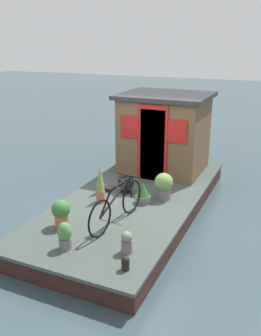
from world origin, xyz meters
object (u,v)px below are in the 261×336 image
object	(u,v)px
houseboat_cabin	(165,132)
potted_plant_sage	(127,242)
bicycle	(117,205)
mooring_bollard	(125,263)
potted_plant_thyme	(65,235)
potted_plant_succulent	(100,180)
potted_plant_geranium	(143,193)
potted_plant_basil	(61,212)
potted_plant_lavender	(100,186)
charcoal_grill	(126,182)
potted_plant_ivy	(164,185)

from	to	relation	value
houseboat_cabin	potted_plant_sage	world-z (taller)	houseboat_cabin
bicycle	mooring_bollard	distance (m)	1.46
potted_plant_thyme	potted_plant_succulent	bearing A→B (deg)	14.42
bicycle	potted_plant_thyme	world-z (taller)	bicycle
potted_plant_sage	potted_plant_succulent	xyz separation A→B (m)	(1.93, 1.52, 0.12)
potted_plant_geranium	potted_plant_basil	xyz separation A→B (m)	(-1.54, 0.94, 0.08)
houseboat_cabin	mooring_bollard	bearing A→B (deg)	-167.66
houseboat_cabin	bicycle	size ratio (longest dim) A/B	1.25
potted_plant_lavender	charcoal_grill	bearing A→B (deg)	-20.60
potted_plant_geranium	mooring_bollard	bearing A→B (deg)	-163.78
potted_plant_basil	potted_plant_thyme	bearing A→B (deg)	-141.54
charcoal_grill	mooring_bollard	distance (m)	2.92
potted_plant_succulent	charcoal_grill	distance (m)	0.56
potted_plant_basil	charcoal_grill	bearing A→B (deg)	-11.44
bicycle	potted_plant_ivy	xyz separation A→B (m)	(1.41, -0.40, -0.07)
potted_plant_succulent	charcoal_grill	world-z (taller)	potted_plant_succulent
potted_plant_ivy	potted_plant_geranium	bearing A→B (deg)	139.53
potted_plant_ivy	potted_plant_thyme	distance (m)	2.64
houseboat_cabin	bicycle	xyz separation A→B (m)	(-3.18, -0.22, -0.61)
potted_plant_basil	potted_plant_succulent	distance (m)	1.63
houseboat_cabin	bicycle	world-z (taller)	houseboat_cabin
potted_plant_basil	charcoal_grill	size ratio (longest dim) A/B	1.48
potted_plant_geranium	potted_plant_lavender	distance (m)	0.89
potted_plant_thyme	potted_plant_lavender	size ratio (longest dim) A/B	0.64
bicycle	charcoal_grill	distance (m)	1.50
bicycle	potted_plant_succulent	xyz separation A→B (m)	(1.13, 0.96, -0.07)
potted_plant_succulent	potted_plant_sage	bearing A→B (deg)	-141.70
potted_plant_ivy	potted_plant_geranium	distance (m)	0.50
houseboat_cabin	charcoal_grill	world-z (taller)	houseboat_cabin
potted_plant_geranium	potted_plant_sage	bearing A→B (deg)	-165.28
potted_plant_ivy	bicycle	bearing A→B (deg)	164.25
houseboat_cabin	potted_plant_succulent	size ratio (longest dim) A/B	3.39
potted_plant_thyme	potted_plant_basil	distance (m)	0.77
bicycle	potted_plant_geranium	distance (m)	1.06
potted_plant_basil	potted_plant_lavender	xyz separation A→B (m)	(1.22, -0.13, 0.06)
bicycle	potted_plant_thyme	bearing A→B (deg)	160.92
houseboat_cabin	potted_plant_geranium	distance (m)	2.30
potted_plant_sage	charcoal_grill	xyz separation A→B (m)	(2.21, 1.04, 0.04)
potted_plant_ivy	potted_plant_succulent	distance (m)	1.38
mooring_bollard	potted_plant_basil	bearing A→B (deg)	65.42
potted_plant_succulent	potted_plant_lavender	world-z (taller)	potted_plant_lavender
bicycle	potted_plant_thyme	size ratio (longest dim) A/B	3.70
houseboat_cabin	potted_plant_succulent	xyz separation A→B (m)	(-2.05, 0.73, -0.68)
potted_plant_sage	potted_plant_basil	bearing A→B (deg)	78.10
bicycle	potted_plant_basil	size ratio (longest dim) A/B	3.38
potted_plant_basil	potted_plant_succulent	world-z (taller)	potted_plant_succulent
houseboat_cabin	potted_plant_thyme	distance (m)	4.35
potted_plant_thyme	potted_plant_geranium	world-z (taller)	potted_plant_thyme
potted_plant_thyme	potted_plant_sage	bearing A→B (deg)	-72.27
houseboat_cabin	bicycle	distance (m)	3.25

